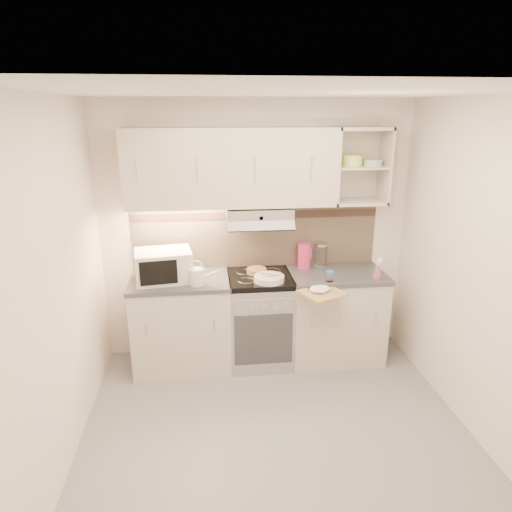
{
  "coord_description": "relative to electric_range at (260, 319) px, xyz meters",
  "views": [
    {
      "loc": [
        -0.5,
        -2.91,
        2.4
      ],
      "look_at": [
        -0.05,
        0.95,
        1.15
      ],
      "focal_mm": 32.0,
      "sensor_mm": 36.0,
      "label": 1
    }
  ],
  "objects": [
    {
      "name": "ground",
      "position": [
        0.0,
        -1.1,
        -0.45
      ],
      "size": [
        3.0,
        3.0,
        0.0
      ],
      "primitive_type": "plane",
      "color": "gray",
      "rests_on": "ground"
    },
    {
      "name": "room_shell",
      "position": [
        0.0,
        -0.73,
        1.18
      ],
      "size": [
        3.04,
        2.84,
        2.52
      ],
      "color": "silver",
      "rests_on": "ground"
    },
    {
      "name": "base_cabinet_left",
      "position": [
        -0.75,
        0.0,
        -0.02
      ],
      "size": [
        0.9,
        0.6,
        0.86
      ],
      "primitive_type": "cube",
      "color": "beige",
      "rests_on": "ground"
    },
    {
      "name": "worktop_left",
      "position": [
        -0.75,
        0.0,
        0.43
      ],
      "size": [
        0.92,
        0.62,
        0.04
      ],
      "primitive_type": "cube",
      "color": "#47474C",
      "rests_on": "base_cabinet_left"
    },
    {
      "name": "base_cabinet_right",
      "position": [
        0.75,
        0.0,
        -0.02
      ],
      "size": [
        0.9,
        0.6,
        0.86
      ],
      "primitive_type": "cube",
      "color": "beige",
      "rests_on": "ground"
    },
    {
      "name": "worktop_right",
      "position": [
        0.75,
        0.0,
        0.43
      ],
      "size": [
        0.92,
        0.62,
        0.04
      ],
      "primitive_type": "cube",
      "color": "#47474C",
      "rests_on": "base_cabinet_right"
    },
    {
      "name": "electric_range",
      "position": [
        0.0,
        0.0,
        0.0
      ],
      "size": [
        0.6,
        0.6,
        0.9
      ],
      "color": "#B7B7BC",
      "rests_on": "ground"
    },
    {
      "name": "microwave",
      "position": [
        -0.89,
        -0.02,
        0.59
      ],
      "size": [
        0.55,
        0.43,
        0.28
      ],
      "rotation": [
        0.0,
        0.0,
        0.14
      ],
      "color": "silver",
      "rests_on": "worktop_left"
    },
    {
      "name": "watering_can",
      "position": [
        -0.58,
        -0.16,
        0.53
      ],
      "size": [
        0.27,
        0.14,
        0.23
      ],
      "rotation": [
        0.0,
        0.0,
        -0.29
      ],
      "color": "silver",
      "rests_on": "worktop_left"
    },
    {
      "name": "plate_stack",
      "position": [
        0.07,
        -0.15,
        0.48
      ],
      "size": [
        0.28,
        0.28,
        0.06
      ],
      "rotation": [
        0.0,
        0.0,
        -0.37
      ],
      "color": "silver",
      "rests_on": "electric_range"
    },
    {
      "name": "bread_loaf",
      "position": [
        -0.02,
        0.08,
        0.47
      ],
      "size": [
        0.19,
        0.19,
        0.05
      ],
      "primitive_type": "cylinder",
      "color": "tan",
      "rests_on": "electric_range"
    },
    {
      "name": "pink_pitcher",
      "position": [
        0.46,
        0.17,
        0.57
      ],
      "size": [
        0.13,
        0.13,
        0.25
      ],
      "rotation": [
        0.0,
        0.0,
        -0.3
      ],
      "color": "#D52967",
      "rests_on": "worktop_right"
    },
    {
      "name": "glass_jar",
      "position": [
        0.64,
        0.2,
        0.57
      ],
      "size": [
        0.13,
        0.13,
        0.24
      ],
      "rotation": [
        0.0,
        0.0,
        0.19
      ],
      "color": "white",
      "rests_on": "worktop_right"
    },
    {
      "name": "spice_jar",
      "position": [
        0.62,
        -0.22,
        0.5
      ],
      "size": [
        0.07,
        0.07,
        0.1
      ],
      "rotation": [
        0.0,
        0.0,
        0.1
      ],
      "color": "silver",
      "rests_on": "worktop_right"
    },
    {
      "name": "spray_bottle",
      "position": [
        1.06,
        -0.22,
        0.54
      ],
      "size": [
        0.08,
        0.08,
        0.22
      ],
      "rotation": [
        0.0,
        0.0,
        -0.2
      ],
      "color": "pink",
      "rests_on": "worktop_right"
    },
    {
      "name": "cutting_board",
      "position": [
        0.5,
        -0.41,
        0.42
      ],
      "size": [
        0.44,
        0.43,
        0.02
      ],
      "primitive_type": "cube",
      "rotation": [
        0.0,
        0.0,
        0.43
      ],
      "color": "#B97553",
      "rests_on": "base_cabinet_right"
    },
    {
      "name": "dish_towel",
      "position": [
        0.51,
        -0.42,
        0.46
      ],
      "size": [
        0.27,
        0.24,
        0.06
      ],
      "primitive_type": null,
      "rotation": [
        0.0,
        0.0,
        0.27
      ],
      "color": "silver",
      "rests_on": "cutting_board"
    }
  ]
}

